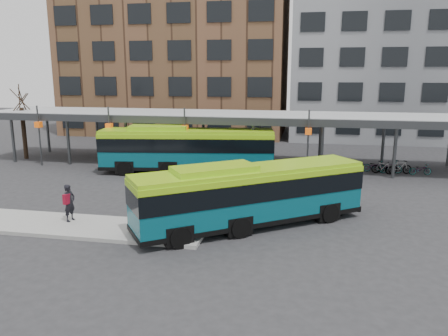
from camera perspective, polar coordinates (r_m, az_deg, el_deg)
ground at (r=23.32m, az=-4.46°, el=-6.07°), size 120.00×120.00×0.00m
boarding_island at (r=22.79m, az=-20.10°, el=-7.03°), size 14.00×3.00×0.18m
canopy at (r=34.86m, az=0.97°, el=6.74°), size 40.00×6.53×4.80m
tree at (r=41.31m, az=-24.68°, el=4.45°), size 1.64×1.64×5.60m
building_brick at (r=55.74m, az=-5.95°, el=16.14°), size 26.00×14.00×22.00m
building_grey at (r=54.29m, az=22.33°, el=14.34°), size 24.00×14.00×20.00m
bus_front at (r=21.08m, az=3.44°, el=-3.35°), size 10.84×8.72×3.19m
bus_rear at (r=32.57m, az=-4.92°, el=2.59°), size 13.01×4.63×3.51m
pedestrian at (r=22.78m, az=-19.55°, el=-4.28°), size 0.56×0.75×1.85m
bike_rack at (r=34.62m, az=21.13°, el=0.10°), size 4.89×1.37×1.05m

